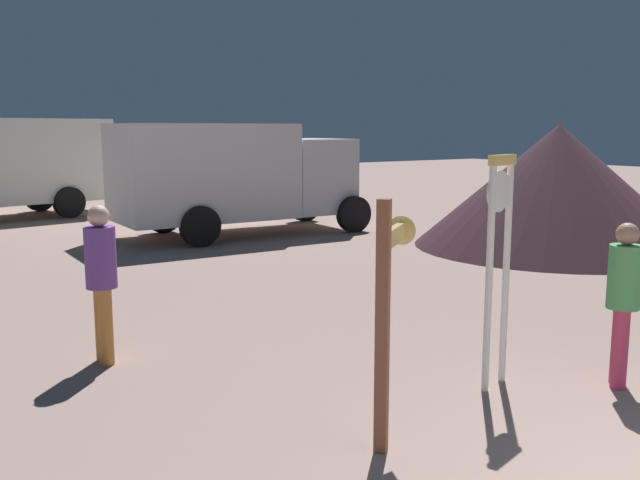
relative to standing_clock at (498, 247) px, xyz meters
The scene contains 7 objects.
standing_clock is the anchor object (origin of this frame).
arrow_sign 1.64m from the standing_clock, 169.57° to the right, with size 0.86×0.71×2.05m.
person_near_clock 1.35m from the standing_clock, 34.67° to the right, with size 0.32×0.32×1.66m.
person_distant 4.22m from the standing_clock, 135.94° to the left, with size 0.34×0.34×1.76m.
box_truck_near 10.85m from the standing_clock, 76.61° to the left, with size 6.07×2.85×2.68m.
box_truck_far 17.09m from the standing_clock, 95.04° to the left, with size 6.70×3.27×2.85m.
dome_tent 9.03m from the standing_clock, 33.58° to the left, with size 6.06×6.06×2.67m.
Camera 1 is at (-4.57, -1.96, 2.58)m, focal length 39.17 mm.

